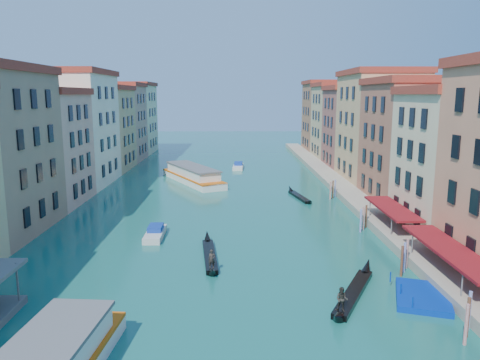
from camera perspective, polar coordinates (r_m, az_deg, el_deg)
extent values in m
cube|color=tan|center=(76.71, -23.15, 3.37)|extent=(12.00, 14.00, 16.50)
cube|color=maroon|center=(76.27, -23.61, 9.91)|extent=(12.80, 14.40, 1.00)
cube|color=#F2E2C1|center=(91.49, -19.46, 5.71)|extent=(12.00, 18.00, 20.00)
cube|color=maroon|center=(91.36, -19.86, 12.28)|extent=(12.80, 18.40, 1.00)
cube|color=tan|center=(107.79, -16.56, 5.81)|extent=(12.00, 16.00, 17.50)
cube|color=maroon|center=(107.52, -16.82, 10.73)|extent=(12.80, 16.40, 1.00)
cube|color=tan|center=(122.72, -14.63, 6.63)|extent=(12.00, 15.00, 18.50)
cube|color=maroon|center=(122.53, -14.84, 11.19)|extent=(12.80, 15.40, 1.00)
cube|color=beige|center=(138.27, -13.06, 7.18)|extent=(12.00, 17.00, 19.00)
cube|color=maroon|center=(138.13, -13.24, 11.32)|extent=(12.80, 17.40, 1.00)
cube|color=beige|center=(61.32, 25.23, 1.67)|extent=(12.00, 14.00, 16.50)
cube|color=maroon|center=(60.78, 25.86, 9.85)|extent=(12.80, 14.40, 1.00)
cube|color=#A55B42|center=(74.89, 20.29, 3.99)|extent=(12.00, 16.00, 18.00)
cube|color=maroon|center=(74.55, 20.76, 11.26)|extent=(12.80, 16.40, 1.00)
cube|color=tan|center=(90.81, 16.51, 5.84)|extent=(12.00, 18.00, 20.00)
cube|color=maroon|center=(90.68, 16.85, 12.46)|extent=(12.80, 18.40, 1.00)
cube|color=#995146|center=(106.73, 13.86, 5.90)|extent=(12.00, 15.00, 17.50)
cube|color=maroon|center=(106.46, 14.08, 10.86)|extent=(12.80, 15.40, 1.00)
cube|color=tan|center=(121.72, 12.04, 6.71)|extent=(12.00, 16.00, 18.50)
cube|color=maroon|center=(121.54, 12.22, 11.30)|extent=(12.80, 16.40, 1.00)
cube|color=#995F41|center=(137.81, 10.53, 7.37)|extent=(12.00, 17.00, 19.50)
cube|color=maroon|center=(137.70, 10.68, 11.63)|extent=(12.80, 17.40, 1.00)
cube|color=#9E987F|center=(84.20, 12.17, -0.82)|extent=(4.00, 140.00, 1.00)
cube|color=maroon|center=(45.45, 24.32, -7.80)|extent=(3.20, 15.30, 0.25)
cylinder|color=slate|center=(41.04, 25.39, -12.04)|extent=(0.12, 0.12, 3.00)
cylinder|color=slate|center=(49.80, 20.24, -7.77)|extent=(0.12, 0.12, 3.00)
cube|color=maroon|center=(59.28, 18.03, -3.28)|extent=(3.20, 12.60, 0.25)
cylinder|color=slate|center=(55.37, 17.96, -5.83)|extent=(0.12, 0.12, 3.00)
cylinder|color=slate|center=(63.10, 15.54, -3.74)|extent=(0.12, 0.12, 3.00)
cylinder|color=brown|center=(35.74, 25.84, -15.79)|extent=(0.24, 0.24, 3.20)
cylinder|color=brown|center=(36.80, 25.99, -15.04)|extent=(0.24, 0.24, 3.20)
cylinder|color=brown|center=(37.87, 26.14, -14.32)|extent=(0.24, 0.24, 3.20)
cylinder|color=brown|center=(45.89, 19.12, -9.51)|extent=(0.24, 0.24, 3.20)
cylinder|color=brown|center=(46.97, 19.40, -9.06)|extent=(0.24, 0.24, 3.20)
cylinder|color=brown|center=(48.06, 19.67, -8.64)|extent=(0.24, 0.24, 3.20)
cylinder|color=brown|center=(58.61, 14.50, -4.97)|extent=(0.24, 0.24, 3.20)
cylinder|color=brown|center=(59.70, 14.81, -4.70)|extent=(0.24, 0.24, 3.20)
cylinder|color=brown|center=(60.79, 15.11, -4.45)|extent=(0.24, 0.24, 3.20)
cylinder|color=brown|center=(75.64, 10.95, -1.40)|extent=(0.24, 0.24, 3.20)
cylinder|color=brown|center=(76.72, 11.24, -1.25)|extent=(0.24, 0.24, 3.20)
cylinder|color=brown|center=(77.81, 11.52, -1.10)|extent=(0.24, 0.24, 3.20)
cube|color=white|center=(89.93, -5.80, 0.15)|extent=(13.64, 20.66, 1.25)
cube|color=white|center=(89.70, -5.81, 1.00)|extent=(11.29, 16.72, 1.66)
cube|color=slate|center=(89.55, -5.82, 1.62)|extent=(11.80, 17.32, 0.26)
cube|color=#D65B0C|center=(89.83, -5.80, 0.51)|extent=(13.69, 20.68, 0.26)
cube|color=black|center=(48.47, -3.71, -9.22)|extent=(2.10, 9.49, 0.47)
cone|color=black|center=(53.30, -4.01, -6.94)|extent=(1.15, 2.19, 1.76)
cone|color=black|center=(43.47, -3.35, -11.15)|extent=(1.11, 1.83, 1.55)
imported|color=#2D2622|center=(44.36, -3.46, -9.60)|extent=(0.70, 0.50, 1.81)
cube|color=black|center=(40.99, 13.69, -13.24)|extent=(5.55, 9.36, 0.49)
cone|color=black|center=(45.85, 15.23, -10.16)|extent=(1.88, 2.41, 1.84)
cone|color=black|center=(35.98, 11.72, -16.08)|extent=(1.71, 2.08, 1.62)
imported|color=#2C2924|center=(36.79, 12.30, -14.05)|extent=(1.15, 1.06, 1.89)
cube|color=black|center=(76.24, 7.24, -2.04)|extent=(2.65, 8.53, 0.42)
cone|color=black|center=(80.54, 6.16, -1.10)|extent=(1.20, 2.02, 1.58)
cone|color=black|center=(71.86, 8.48, -2.62)|extent=(1.13, 1.70, 1.39)
cube|color=silver|center=(56.05, -10.31, -6.51)|extent=(2.02, 6.25, 0.71)
cube|color=#123598|center=(56.30, -10.26, -5.77)|extent=(1.63, 2.68, 0.62)
cube|color=silver|center=(105.88, -0.22, 1.61)|extent=(2.59, 7.04, 0.79)
cube|color=#123598|center=(106.26, -0.21, 2.02)|extent=(1.95, 3.07, 0.69)
cube|color=#022B9B|center=(41.96, 21.37, -13.08)|extent=(5.76, 7.06, 0.51)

